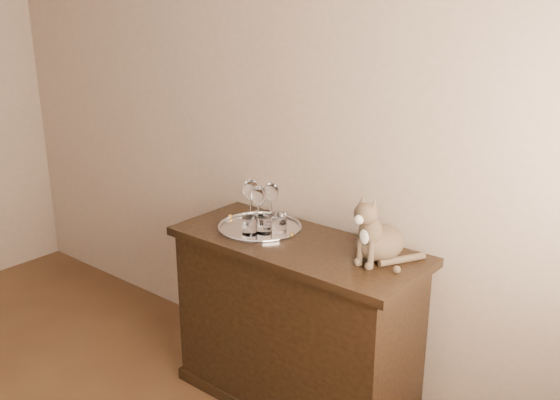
% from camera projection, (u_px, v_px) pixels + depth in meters
% --- Properties ---
extents(wall_back, '(4.00, 0.10, 2.70)m').
position_uv_depth(wall_back, '(243.00, 108.00, 3.26)').
color(wall_back, tan).
rests_on(wall_back, ground).
extents(sideboard, '(1.20, 0.50, 0.85)m').
position_uv_depth(sideboard, '(296.00, 325.00, 2.96)').
color(sideboard, black).
rests_on(sideboard, ground).
extents(tray, '(0.40, 0.40, 0.01)m').
position_uv_depth(tray, '(260.00, 228.00, 2.98)').
color(tray, silver).
rests_on(tray, sideboard).
extents(wine_glass_a, '(0.08, 0.08, 0.21)m').
position_uv_depth(wine_glass_a, '(251.00, 200.00, 3.03)').
color(wine_glass_a, white).
rests_on(wine_glass_a, tray).
extents(wine_glass_b, '(0.07, 0.07, 0.20)m').
position_uv_depth(wine_glass_b, '(271.00, 202.00, 3.02)').
color(wine_glass_b, silver).
rests_on(wine_glass_b, tray).
extents(wine_glass_d, '(0.08, 0.08, 0.20)m').
position_uv_depth(wine_glass_d, '(259.00, 206.00, 2.97)').
color(wine_glass_d, white).
rests_on(wine_glass_d, tray).
extents(tumbler_a, '(0.07, 0.07, 0.08)m').
position_uv_depth(tumbler_a, '(264.00, 225.00, 2.89)').
color(tumbler_a, silver).
rests_on(tumbler_a, tray).
extents(tumbler_b, '(0.07, 0.07, 0.08)m').
position_uv_depth(tumbler_b, '(250.00, 226.00, 2.88)').
color(tumbler_b, white).
rests_on(tumbler_b, tray).
extents(tumbler_c, '(0.08, 0.08, 0.09)m').
position_uv_depth(tumbler_c, '(279.00, 223.00, 2.91)').
color(tumbler_c, white).
rests_on(tumbler_c, tray).
extents(cat, '(0.32, 0.30, 0.30)m').
position_uv_depth(cat, '(381.00, 226.00, 2.60)').
color(cat, '#4C3A2D').
rests_on(cat, sideboard).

